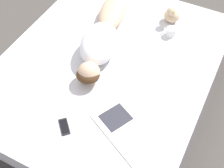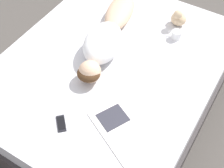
% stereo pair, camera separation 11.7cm
% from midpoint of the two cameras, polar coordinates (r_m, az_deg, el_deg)
% --- Properties ---
extents(ground_plane, '(12.00, 12.00, 0.00)m').
position_cam_midpoint_polar(ground_plane, '(3.12, 0.84, -2.49)').
color(ground_plane, '#4C4742').
extents(bed, '(1.81, 2.28, 0.53)m').
position_cam_midpoint_polar(bed, '(2.92, 0.90, 0.57)').
color(bed, '#383333').
rests_on(bed, ground_plane).
extents(person, '(0.51, 1.24, 0.23)m').
position_cam_midpoint_polar(person, '(2.80, 0.29, 8.78)').
color(person, '#DBB28E').
rests_on(person, bed).
extents(open_magazine, '(0.62, 0.51, 0.01)m').
position_cam_midpoint_polar(open_magazine, '(2.29, 3.36, -8.58)').
color(open_magazine, silver).
rests_on(open_magazine, bed).
extents(coffee_mug, '(0.12, 0.09, 0.08)m').
position_cam_midpoint_polar(coffee_mug, '(2.97, 12.80, 8.77)').
color(coffee_mug, white).
rests_on(coffee_mug, bed).
extents(cell_phone, '(0.14, 0.15, 0.01)m').
position_cam_midpoint_polar(cell_phone, '(2.34, -7.87, -7.20)').
color(cell_phone, black).
rests_on(cell_phone, bed).
extents(plush_toy, '(0.15, 0.16, 0.19)m').
position_cam_midpoint_polar(plush_toy, '(3.09, 13.14, 11.63)').
color(plush_toy, '#D1B289').
rests_on(plush_toy, bed).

